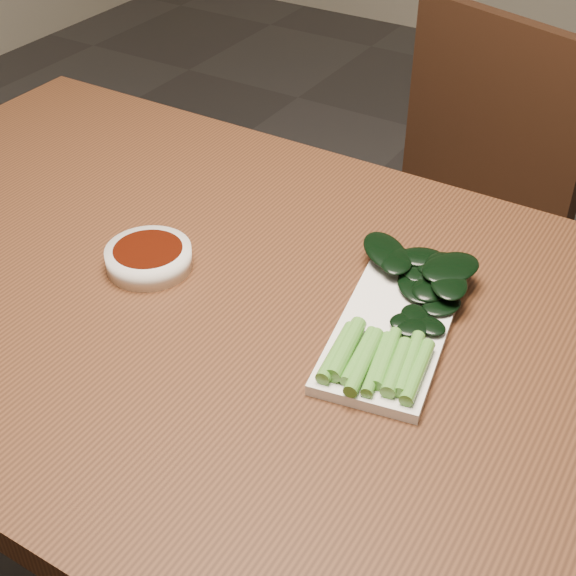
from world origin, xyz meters
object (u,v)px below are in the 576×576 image
(serving_plate, at_px, (395,323))
(gai_lan, at_px, (409,302))
(sauce_bowl, at_px, (149,257))
(table, at_px, (247,343))
(chair_far, at_px, (441,229))

(serving_plate, bearing_deg, gai_lan, 79.02)
(sauce_bowl, bearing_deg, table, 2.37)
(sauce_bowl, relative_size, serving_plate, 0.37)
(chair_far, distance_m, sauce_bowl, 0.75)
(gai_lan, bearing_deg, table, -158.31)
(serving_plate, bearing_deg, chair_far, 105.23)
(sauce_bowl, bearing_deg, serving_plate, 9.53)
(sauce_bowl, xyz_separation_m, serving_plate, (0.33, 0.06, -0.01))
(table, xyz_separation_m, gai_lan, (0.19, 0.07, 0.10))
(chair_far, relative_size, serving_plate, 2.90)
(sauce_bowl, height_order, gai_lan, gai_lan)
(chair_far, height_order, serving_plate, chair_far)
(table, distance_m, serving_plate, 0.20)
(sauce_bowl, bearing_deg, gai_lan, 13.56)
(sauce_bowl, bearing_deg, chair_far, 76.59)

